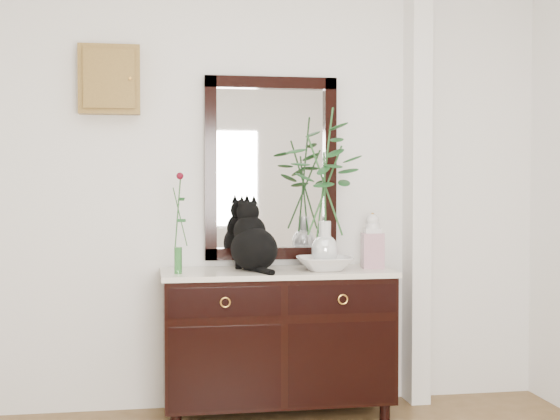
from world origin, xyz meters
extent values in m
cube|color=white|center=(0.00, 1.98, 1.35)|extent=(3.60, 0.04, 2.70)
cube|color=white|center=(1.00, 1.90, 1.35)|extent=(0.12, 0.20, 2.70)
cube|color=black|center=(0.10, 1.73, 0.46)|extent=(1.30, 0.50, 0.82)
cube|color=beige|center=(0.10, 1.73, 0.83)|extent=(1.33, 0.52, 0.03)
cube|color=black|center=(0.10, 1.97, 1.44)|extent=(0.80, 0.06, 1.10)
cube|color=white|center=(0.10, 1.98, 1.44)|extent=(0.66, 0.01, 0.96)
cube|color=brown|center=(-0.85, 1.94, 1.95)|extent=(0.35, 0.10, 0.40)
imported|color=silver|center=(0.37, 1.67, 0.89)|extent=(0.33, 0.33, 0.08)
camera|label=1|loc=(-0.62, -2.69, 1.35)|focal=50.00mm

